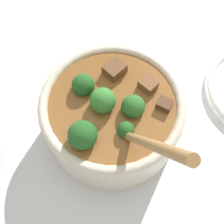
% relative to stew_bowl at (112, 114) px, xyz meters
% --- Properties ---
extents(ground_plane, '(4.00, 4.00, 0.00)m').
position_rel_stew_bowl_xyz_m(ground_plane, '(-0.00, -0.00, -0.06)').
color(ground_plane, silver).
extents(stew_bowl, '(0.23, 0.27, 0.28)m').
position_rel_stew_bowl_xyz_m(stew_bowl, '(0.00, 0.00, 0.00)').
color(stew_bowl, beige).
rests_on(stew_bowl, ground_plane).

